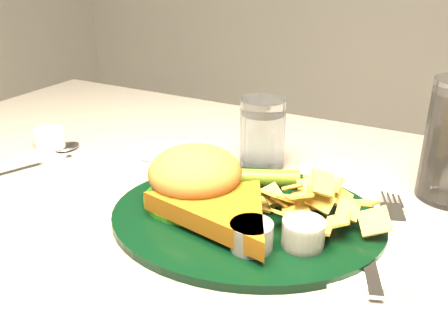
# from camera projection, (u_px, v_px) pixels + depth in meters

# --- Properties ---
(dinner_plate) EXTENTS (0.38, 0.34, 0.07)m
(dinner_plate) POSITION_uv_depth(u_px,v_px,m) (247.00, 194.00, 0.58)
(dinner_plate) COLOR black
(dinner_plate) RESTS_ON table
(water_glass) EXTENTS (0.07, 0.07, 0.10)m
(water_glass) POSITION_uv_depth(u_px,v_px,m) (262.00, 134.00, 0.72)
(water_glass) COLOR silver
(water_glass) RESTS_ON table
(fork_napkin) EXTENTS (0.21, 0.24, 0.01)m
(fork_napkin) POSITION_uv_depth(u_px,v_px,m) (369.00, 247.00, 0.53)
(fork_napkin) COLOR silver
(fork_napkin) RESTS_ON table
(spoon) EXTENTS (0.09, 0.16, 0.01)m
(spoon) POSITION_uv_depth(u_px,v_px,m) (36.00, 164.00, 0.74)
(spoon) COLOR silver
(spoon) RESTS_ON table
(ramekin) EXTENTS (0.06, 0.06, 0.03)m
(ramekin) POSITION_uv_depth(u_px,v_px,m) (49.00, 138.00, 0.81)
(ramekin) COLOR white
(ramekin) RESTS_ON table
(wrapped_straw) EXTENTS (0.20, 0.07, 0.01)m
(wrapped_straw) POSITION_uv_depth(u_px,v_px,m) (198.00, 171.00, 0.72)
(wrapped_straw) COLOR white
(wrapped_straw) RESTS_ON table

